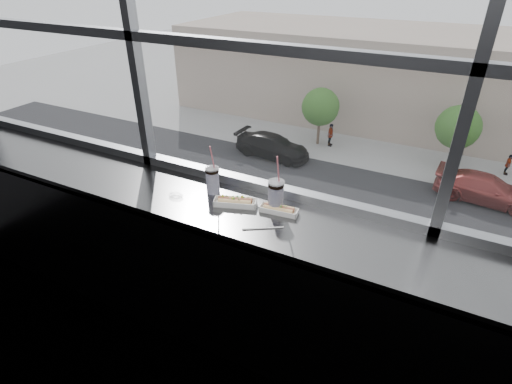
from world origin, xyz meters
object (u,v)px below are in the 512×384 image
at_px(pedestrian_c, 509,163).
at_px(pedestrian_a, 331,133).
at_px(tree_left, 320,107).
at_px(car_near_c, 417,242).
at_px(car_near_b, 262,202).
at_px(hotdog_tray_right, 279,209).
at_px(tree_center, 458,127).
at_px(hotdog_tray_left, 235,202).
at_px(car_far_b, 487,185).
at_px(soda_cup_left, 213,179).
at_px(soda_cup_right, 276,194).
at_px(loose_straw, 263,228).
at_px(wrapper, 176,195).
at_px(car_far_a, 273,142).

height_order(pedestrian_c, pedestrian_a, pedestrian_a).
bearing_deg(tree_left, car_near_c, -51.83).
bearing_deg(car_near_b, hotdog_tray_right, -156.06).
xyz_separation_m(car_near_c, pedestrian_a, (-8.41, 12.05, 0.07)).
bearing_deg(pedestrian_a, pedestrian_c, -86.61).
relative_size(pedestrian_c, tree_center, 0.39).
bearing_deg(hotdog_tray_left, car_far_b, 61.65).
distance_m(soda_cup_left, soda_cup_right, 0.45).
bearing_deg(hotdog_tray_right, loose_straw, -99.18).
relative_size(tree_left, tree_center, 0.99).
height_order(soda_cup_right, pedestrian_c, soda_cup_right).
relative_size(loose_straw, wrapper, 2.36).
bearing_deg(tree_left, car_far_a, -120.34).
distance_m(soda_cup_left, pedestrian_a, 31.13).
bearing_deg(hotdog_tray_right, soda_cup_left, 170.48).
height_order(car_far_b, car_near_b, car_far_b).
bearing_deg(pedestrian_c, car_far_b, 163.41).
xyz_separation_m(car_far_b, tree_center, (-2.36, 4.00, 2.04)).
height_order(soda_cup_right, car_near_b, soda_cup_right).
distance_m(hotdog_tray_right, car_near_b, 21.20).
xyz_separation_m(wrapper, tree_center, (2.12, 28.34, -8.85)).
bearing_deg(soda_cup_right, car_far_b, 80.97).
bearing_deg(tree_left, wrapper, -74.21).
relative_size(loose_straw, tree_center, 0.05).
bearing_deg(soda_cup_right, pedestrian_c, 79.68).
relative_size(hotdog_tray_left, soda_cup_right, 0.74).
relative_size(soda_cup_right, loose_straw, 1.56).
height_order(wrapper, tree_center, wrapper).
xyz_separation_m(car_near_c, pedestrian_c, (4.49, 12.81, -0.15)).
relative_size(car_near_b, car_far_a, 0.84).
bearing_deg(soda_cup_right, tree_center, 86.97).
height_order(car_far_b, car_far_a, car_far_b).
distance_m(soda_cup_left, tree_center, 29.62).
bearing_deg(wrapper, car_far_b, 79.58).
xyz_separation_m(soda_cup_right, pedestrian_a, (-7.61, 28.23, -11.03)).
distance_m(car_near_c, tree_center, 12.21).
bearing_deg(tree_center, car_near_b, -128.22).
distance_m(soda_cup_right, pedestrian_c, 31.54).
xyz_separation_m(hotdog_tray_right, soda_cup_left, (-0.48, 0.03, 0.08)).
distance_m(loose_straw, car_far_a, 28.89).
xyz_separation_m(pedestrian_c, tree_center, (-3.79, -0.81, 2.29)).
xyz_separation_m(car_near_b, tree_left, (-0.68, 12.00, 2.19)).
xyz_separation_m(hotdog_tray_left, wrapper, (-0.39, -0.09, -0.01)).
bearing_deg(hotdog_tray_right, hotdog_tray_left, -176.53).
relative_size(wrapper, car_far_b, 0.01).
height_order(soda_cup_left, soda_cup_right, soda_cup_right).
height_order(soda_cup_left, pedestrian_a, soda_cup_left).
bearing_deg(car_far_a, hotdog_tray_right, -151.06).
bearing_deg(car_far_a, hotdog_tray_left, -151.64).
bearing_deg(pedestrian_a, soda_cup_right, -164.91).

